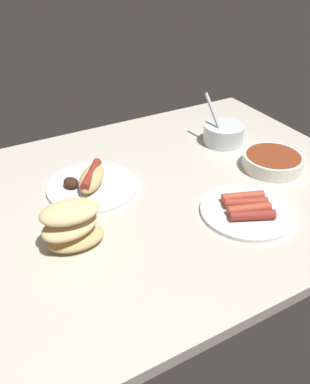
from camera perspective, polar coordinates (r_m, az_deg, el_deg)
ground_plane at (r=109.40cm, az=0.54°, el=-0.34°), size 120.00×90.00×3.00cm
bread_stack at (r=89.51cm, az=-11.79°, el=-4.69°), size 14.85×10.74×10.80cm
plate_sausages at (r=102.15cm, az=12.97°, el=-2.43°), size 23.22×23.22×3.40cm
bowl_coleslaw at (r=132.95cm, az=9.74°, el=8.29°), size 13.06×13.73×15.46cm
bowl_chili at (r=122.19cm, az=16.41°, el=4.27°), size 17.48×17.48×4.23cm
plate_hotdog_assembled at (r=109.72cm, az=-9.06°, el=1.33°), size 24.81×24.81×5.61cm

